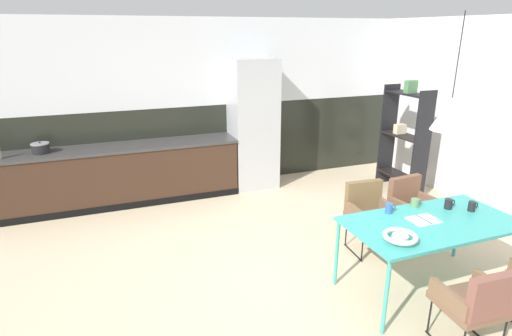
# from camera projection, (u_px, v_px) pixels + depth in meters

# --- Properties ---
(ground_plane) EXTENTS (9.00, 9.00, 0.00)m
(ground_plane) POSITION_uv_depth(u_px,v_px,m) (301.00, 287.00, 4.22)
(ground_plane) COLOR beige
(back_wall_splashback_dark) EXTENTS (6.92, 0.12, 1.35)m
(back_wall_splashback_dark) POSITION_uv_depth(u_px,v_px,m) (214.00, 145.00, 6.95)
(back_wall_splashback_dark) COLOR black
(back_wall_splashback_dark) RESTS_ON ground
(back_wall_panel_upper) EXTENTS (6.92, 0.12, 1.35)m
(back_wall_panel_upper) POSITION_uv_depth(u_px,v_px,m) (211.00, 62.00, 6.52)
(back_wall_panel_upper) COLOR silver
(back_wall_panel_upper) RESTS_ON back_wall_splashback_dark
(kitchen_counter) EXTENTS (3.54, 0.63, 0.89)m
(kitchen_counter) POSITION_uv_depth(u_px,v_px,m) (120.00, 175.00, 6.18)
(kitchen_counter) COLOR #392419
(kitchen_counter) RESTS_ON ground
(refrigerator_column) EXTENTS (0.72, 0.60, 2.10)m
(refrigerator_column) POSITION_uv_depth(u_px,v_px,m) (253.00, 125.00, 6.71)
(refrigerator_column) COLOR #ADAFB2
(refrigerator_column) RESTS_ON ground
(dining_table) EXTENTS (1.67, 0.87, 0.76)m
(dining_table) POSITION_uv_depth(u_px,v_px,m) (432.00, 226.00, 3.98)
(dining_table) COLOR teal
(dining_table) RESTS_ON ground
(armchair_facing_counter) EXTENTS (0.53, 0.51, 0.81)m
(armchair_facing_counter) POSITION_uv_depth(u_px,v_px,m) (410.00, 202.00, 5.01)
(armchair_facing_counter) COLOR brown
(armchair_facing_counter) RESTS_ON ground
(armchair_by_stool) EXTENTS (0.52, 0.50, 0.82)m
(armchair_by_stool) POSITION_uv_depth(u_px,v_px,m) (368.00, 208.00, 4.84)
(armchair_by_stool) COLOR brown
(armchair_by_stool) RESTS_ON ground
(armchair_near_window) EXTENTS (0.52, 0.50, 0.78)m
(armchair_near_window) POSITION_uv_depth(u_px,v_px,m) (479.00, 300.00, 3.24)
(armchair_near_window) COLOR brown
(armchair_near_window) RESTS_ON ground
(fruit_bowl) EXTENTS (0.30, 0.30, 0.08)m
(fruit_bowl) POSITION_uv_depth(u_px,v_px,m) (400.00, 237.00, 3.57)
(fruit_bowl) COLOR silver
(fruit_bowl) RESTS_ON dining_table
(open_book) EXTENTS (0.28, 0.22, 0.02)m
(open_book) POSITION_uv_depth(u_px,v_px,m) (424.00, 220.00, 3.98)
(open_book) COLOR white
(open_book) RESTS_ON dining_table
(mug_wide_latte) EXTENTS (0.12, 0.08, 0.11)m
(mug_wide_latte) POSITION_uv_depth(u_px,v_px,m) (449.00, 204.00, 4.24)
(mug_wide_latte) COLOR black
(mug_wide_latte) RESTS_ON dining_table
(mug_short_terracotta) EXTENTS (0.12, 0.07, 0.10)m
(mug_short_terracotta) POSITION_uv_depth(u_px,v_px,m) (472.00, 206.00, 4.18)
(mug_short_terracotta) COLOR black
(mug_short_terracotta) RESTS_ON dining_table
(mug_tall_blue) EXTENTS (0.13, 0.08, 0.09)m
(mug_tall_blue) POSITION_uv_depth(u_px,v_px,m) (415.00, 203.00, 4.29)
(mug_tall_blue) COLOR #5B8456
(mug_tall_blue) RESTS_ON dining_table
(mug_dark_espresso) EXTENTS (0.12, 0.07, 0.10)m
(mug_dark_espresso) POSITION_uv_depth(u_px,v_px,m) (389.00, 208.00, 4.14)
(mug_dark_espresso) COLOR #335B93
(mug_dark_espresso) RESTS_ON dining_table
(cooking_pot) EXTENTS (0.24, 0.24, 0.16)m
(cooking_pot) POSITION_uv_depth(u_px,v_px,m) (40.00, 148.00, 5.69)
(cooking_pot) COLOR black
(cooking_pot) RESTS_ON kitchen_counter
(open_shelf_unit) EXTENTS (0.30, 0.84, 1.79)m
(open_shelf_unit) POSITION_uv_depth(u_px,v_px,m) (404.00, 135.00, 6.53)
(open_shelf_unit) COLOR black
(open_shelf_unit) RESTS_ON ground
(pendant_lamp_over_table_near) EXTENTS (0.31, 0.31, 1.00)m
(pendant_lamp_over_table_near) POSITION_uv_depth(u_px,v_px,m) (450.00, 114.00, 3.62)
(pendant_lamp_over_table_near) COLOR black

